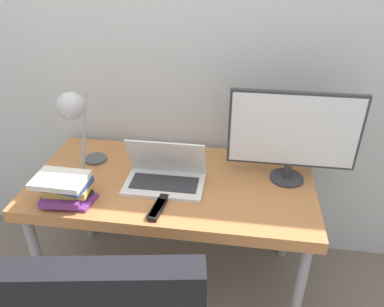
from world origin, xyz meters
TOP-DOWN VIEW (x-y plane):
  - wall_back at (0.00, 0.77)m, footprint 8.00×0.05m
  - desk at (0.00, 0.35)m, footprint 1.39×0.70m
  - laptop at (-0.03, 0.31)m, footprint 0.38×0.23m
  - monitor at (0.56, 0.44)m, footprint 0.60×0.17m
  - desk_lamp at (-0.44, 0.32)m, footprint 0.13×0.30m
  - book_stack at (-0.44, 0.11)m, footprint 0.25×0.20m
  - tv_remote at (-0.02, 0.10)m, footprint 0.06×0.14m
  - media_remote at (-0.02, 0.12)m, footprint 0.06×0.18m
  - game_controller at (-0.40, 0.16)m, footprint 0.14×0.10m

SIDE VIEW (x-z plane):
  - desk at x=0.00m, z-range 0.29..1.00m
  - tv_remote at x=-0.02m, z-range 0.71..0.73m
  - media_remote at x=-0.02m, z-range 0.71..0.73m
  - game_controller at x=-0.40m, z-range 0.71..0.75m
  - laptop at x=-0.03m, z-range 0.65..0.87m
  - book_stack at x=-0.44m, z-range 0.71..0.85m
  - monitor at x=0.56m, z-range 0.74..1.19m
  - desk_lamp at x=-0.44m, z-range 0.83..1.28m
  - wall_back at x=0.00m, z-range 0.00..2.60m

